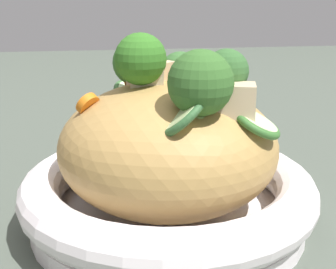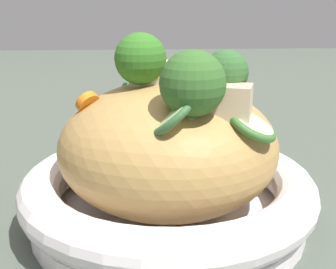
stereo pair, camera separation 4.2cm
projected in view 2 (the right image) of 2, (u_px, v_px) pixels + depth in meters
ground_plane at (168, 222)px, 0.45m from camera, size 3.00×3.00×0.00m
serving_bowl at (168, 195)px, 0.44m from camera, size 0.28×0.28×0.06m
noodle_heap at (168, 147)px, 0.43m from camera, size 0.20×0.20×0.13m
broccoli_florets at (173, 71)px, 0.41m from camera, size 0.13×0.20×0.08m
carrot_coins at (144, 88)px, 0.43m from camera, size 0.13×0.10×0.03m
zucchini_slices at (186, 103)px, 0.41m from camera, size 0.15×0.21×0.05m
chicken_chunks at (177, 84)px, 0.42m from camera, size 0.10×0.15×0.04m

